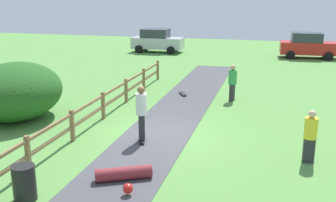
# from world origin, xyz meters

# --- Properties ---
(ground_plane) EXTENTS (60.00, 60.00, 0.00)m
(ground_plane) POSITION_xyz_m (0.00, 0.00, 0.00)
(ground_plane) COLOR #568E42
(asphalt_path) EXTENTS (2.40, 28.00, 0.02)m
(asphalt_path) POSITION_xyz_m (0.00, 0.00, 0.01)
(asphalt_path) COLOR #47474C
(asphalt_path) RESTS_ON ground_plane
(wooden_fence) EXTENTS (0.12, 18.12, 1.10)m
(wooden_fence) POSITION_xyz_m (-2.60, 0.00, 0.67)
(wooden_fence) COLOR olive
(wooden_fence) RESTS_ON ground_plane
(bush_large) EXTENTS (3.43, 4.12, 2.26)m
(bush_large) POSITION_xyz_m (-5.91, 0.41, 1.13)
(bush_large) COLOR #23561E
(bush_large) RESTS_ON ground_plane
(trash_bin) EXTENTS (0.56, 0.56, 0.90)m
(trash_bin) POSITION_xyz_m (-1.80, -5.23, 0.45)
(trash_bin) COLOR black
(trash_bin) RESTS_ON ground_plane
(skater_riding) EXTENTS (0.47, 0.82, 1.93)m
(skater_riding) POSITION_xyz_m (-0.30, -0.75, 1.10)
(skater_riding) COLOR black
(skater_riding) RESTS_ON asphalt_path
(skater_fallen) EXTENTS (1.52, 1.43, 0.36)m
(skater_fallen) POSITION_xyz_m (0.18, -3.68, 0.20)
(skater_fallen) COLOR maroon
(skater_fallen) RESTS_ON asphalt_path
(skateboard_loose) EXTENTS (0.56, 0.80, 0.08)m
(skateboard_loose) POSITION_xyz_m (-0.39, 5.80, 0.09)
(skateboard_loose) COLOR black
(skateboard_loose) RESTS_ON asphalt_path
(bystander_yellow) EXTENTS (0.41, 0.41, 1.62)m
(bystander_yellow) POSITION_xyz_m (5.03, -1.07, 0.89)
(bystander_yellow) COLOR #2D2D33
(bystander_yellow) RESTS_ON ground_plane
(bystander_green) EXTENTS (0.43, 0.43, 1.69)m
(bystander_green) POSITION_xyz_m (2.05, 5.38, 0.93)
(bystander_green) COLOR #2D2D33
(bystander_green) RESTS_ON ground_plane
(parked_car_silver) EXTENTS (4.20, 2.00, 1.92)m
(parked_car_silver) POSITION_xyz_m (-5.69, 19.35, 0.96)
(parked_car_silver) COLOR #B7B7BC
(parked_car_silver) RESTS_ON ground_plane
(parked_car_red) EXTENTS (4.28, 2.16, 1.92)m
(parked_car_red) POSITION_xyz_m (6.24, 19.35, 0.96)
(parked_car_red) COLOR red
(parked_car_red) RESTS_ON ground_plane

